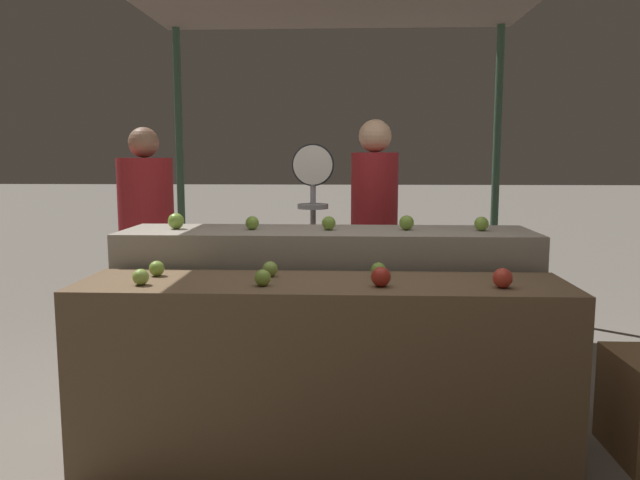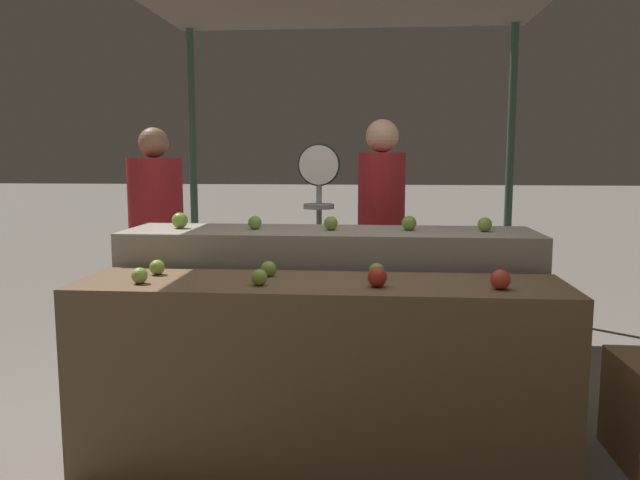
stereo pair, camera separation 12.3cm
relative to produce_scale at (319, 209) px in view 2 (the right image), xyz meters
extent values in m
plane|color=gray|center=(0.11, -1.26, -1.10)|extent=(60.00, 60.00, 0.00)
cylinder|color=#33513D|center=(-1.35, 1.77, 0.20)|extent=(0.07, 0.07, 2.60)
cylinder|color=#33513D|center=(1.57, 1.77, 0.20)|extent=(0.07, 0.07, 2.60)
cube|color=brown|center=(0.11, -1.26, -0.66)|extent=(2.22, 0.55, 0.88)
cube|color=gray|center=(0.11, -0.66, -0.58)|extent=(2.22, 0.55, 1.04)
sphere|color=#8EB247|center=(-0.68, -1.37, -0.19)|extent=(0.07, 0.07, 0.07)
sphere|color=#84AD3D|center=(-0.14, -1.36, -0.19)|extent=(0.07, 0.07, 0.07)
sphere|color=#AD281E|center=(0.37, -1.36, -0.18)|extent=(0.09, 0.09, 0.09)
sphere|color=red|center=(0.90, -1.36, -0.18)|extent=(0.09, 0.09, 0.09)
sphere|color=#84AD3D|center=(-0.67, -1.16, -0.19)|extent=(0.07, 0.07, 0.07)
sphere|color=#8EB247|center=(-0.14, -1.15, -0.19)|extent=(0.07, 0.07, 0.07)
sphere|color=#7AA338|center=(0.37, -1.16, -0.19)|extent=(0.07, 0.07, 0.07)
sphere|color=#7AA338|center=(-0.72, -0.65, -0.02)|extent=(0.09, 0.09, 0.09)
sphere|color=#7AA338|center=(-0.29, -0.67, -0.02)|extent=(0.07, 0.07, 0.07)
sphere|color=#7AA338|center=(0.12, -0.67, -0.02)|extent=(0.08, 0.08, 0.08)
sphere|color=#7AA338|center=(0.55, -0.65, -0.02)|extent=(0.08, 0.08, 0.08)
sphere|color=#84AD3D|center=(0.94, -0.67, -0.02)|extent=(0.08, 0.08, 0.08)
cylinder|color=#99999E|center=(0.00, 0.01, -0.40)|extent=(0.04, 0.04, 1.41)
cylinder|color=black|center=(0.00, 0.01, 0.28)|extent=(0.27, 0.01, 0.27)
cylinder|color=silver|center=(0.00, -0.01, 0.28)|extent=(0.25, 0.02, 0.25)
cylinder|color=#99999E|center=(0.00, -0.01, 0.09)|extent=(0.01, 0.01, 0.14)
cylinder|color=#99999E|center=(0.00, -0.01, 0.02)|extent=(0.20, 0.20, 0.03)
cube|color=#2D2D38|center=(0.41, 0.22, -0.71)|extent=(0.27, 0.20, 0.78)
cylinder|color=maroon|center=(0.41, 0.22, 0.02)|extent=(0.39, 0.39, 0.68)
sphere|color=tan|center=(0.41, 0.22, 0.47)|extent=(0.22, 0.22, 0.22)
cube|color=#2D2D38|center=(-1.23, 0.38, -0.72)|extent=(0.33, 0.25, 0.76)
cylinder|color=maroon|center=(-1.23, 0.38, 0.00)|extent=(0.48, 0.48, 0.67)
sphere|color=#936B51|center=(-1.23, 0.38, 0.44)|extent=(0.22, 0.22, 0.22)
camera|label=1|loc=(0.23, -4.03, 0.33)|focal=35.00mm
camera|label=2|loc=(0.35, -4.02, 0.33)|focal=35.00mm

